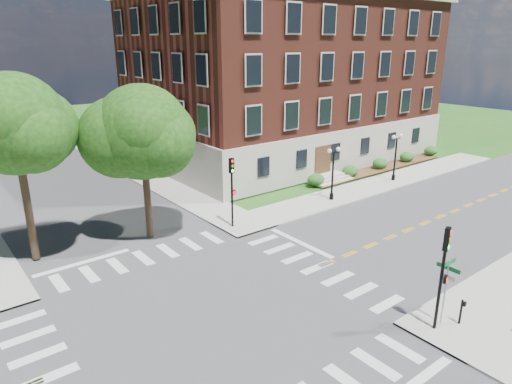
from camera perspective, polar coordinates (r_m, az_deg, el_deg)
ground at (r=22.42m, az=-5.90°, el=-14.70°), size 160.00×160.00×0.00m
road_ew at (r=22.42m, az=-5.90°, el=-14.69°), size 90.00×12.00×0.01m
road_ns at (r=22.42m, az=-5.90°, el=-14.68°), size 12.00×90.00×0.01m
sidewalk_ne at (r=42.07m, az=0.51°, el=1.54°), size 34.00×34.00×0.12m
crosswalk_east at (r=26.37m, az=7.59°, el=-9.37°), size 2.20×10.20×0.02m
stop_bar_east at (r=29.29m, az=5.60°, el=-6.36°), size 0.40×5.50×0.00m
main_building at (r=51.06m, az=3.55°, el=13.93°), size 30.60×22.40×16.50m
shrub_row at (r=47.17m, az=15.18°, el=2.67°), size 18.00×2.00×1.30m
tree_c at (r=27.63m, az=-28.00°, el=7.46°), size 5.50×5.50×10.65m
tree_d at (r=28.63m, az=-14.03°, el=7.23°), size 5.82×5.82×9.76m
traffic_signal_se at (r=21.00m, az=22.38°, el=-8.53°), size 0.38×0.45×4.80m
traffic_signal_ne at (r=30.40m, az=-3.02°, el=1.06°), size 0.34×0.38×4.80m
twin_lamp_west at (r=36.46m, az=9.58°, el=2.67°), size 1.36×0.36×4.23m
twin_lamp_east at (r=43.02m, az=17.04°, el=4.51°), size 1.36×0.36×4.23m
street_sign_pole at (r=21.88m, az=22.75°, el=-10.05°), size 1.10×1.10×3.10m
push_button_post at (r=22.86m, az=24.30°, el=-13.34°), size 0.14×0.21×1.20m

